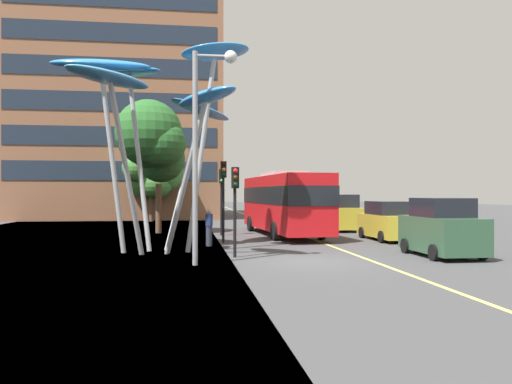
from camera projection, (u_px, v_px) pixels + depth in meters
name	position (u px, v px, depth m)	size (l,w,h in m)	color
ground	(291.00, 263.00, 18.11)	(120.00, 240.00, 0.10)	#424244
red_bus	(283.00, 201.00, 29.54)	(3.33, 11.45, 3.65)	red
leaf_sculpture	(154.00, 92.00, 21.04)	(8.12, 9.17, 8.80)	#9EA0A5
traffic_light_kerb_near	(235.00, 192.00, 19.33)	(0.28, 0.42, 3.43)	black
traffic_light_kerb_far	(223.00, 184.00, 24.99)	(0.28, 0.42, 4.00)	black
traffic_light_island_mid	(221.00, 188.00, 29.33)	(0.28, 0.42, 3.81)	black
car_parked_near	(442.00, 229.00, 19.71)	(2.06, 3.89, 2.26)	#2D5138
car_parked_mid	(389.00, 222.00, 26.49)	(2.06, 4.57, 2.02)	gold
car_parked_far	(342.00, 214.00, 33.13)	(1.92, 4.29, 2.35)	gold
street_lamp	(205.00, 127.00, 17.36)	(1.52, 0.44, 7.33)	gray
tree_pavement_near	(153.00, 141.00, 30.77)	(4.21, 5.29, 8.01)	brown
tree_pavement_far	(154.00, 173.00, 43.99)	(5.18, 4.52, 6.35)	brown
pedestrian	(209.00, 227.00, 23.51)	(0.34, 0.34, 1.72)	#2D3342
backdrop_building	(123.00, 98.00, 52.31)	(19.51, 15.42, 24.26)	brown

